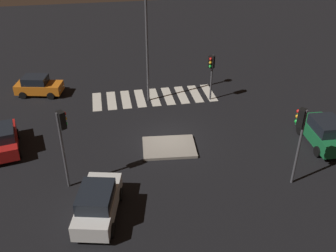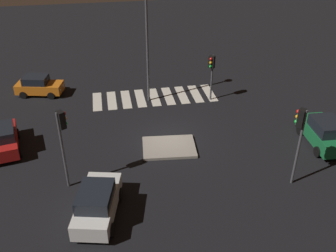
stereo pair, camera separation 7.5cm
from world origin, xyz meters
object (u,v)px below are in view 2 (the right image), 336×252
at_px(traffic_light_north, 62,131).
at_px(car_white, 97,203).
at_px(car_red, 3,139).
at_px(traffic_island, 169,147).
at_px(traffic_light_south, 212,67).
at_px(car_orange, 39,86).
at_px(traffic_light_west, 300,129).
at_px(car_green, 324,132).
at_px(street_lamp, 147,30).

bearing_deg(traffic_light_north, car_white, -92.93).
bearing_deg(car_red, car_white, -152.08).
height_order(traffic_island, traffic_light_south, traffic_light_south).
relative_size(car_orange, traffic_light_south, 1.05).
xyz_separation_m(car_orange, car_white, (-4.44, 15.07, 0.11)).
bearing_deg(traffic_island, car_white, 49.52).
bearing_deg(car_orange, traffic_light_west, -30.10).
bearing_deg(car_white, traffic_light_west, -72.34).
relative_size(car_orange, traffic_light_west, 0.84).
relative_size(car_green, traffic_light_west, 0.94).
xyz_separation_m(car_green, traffic_light_south, (5.55, -7.47, 1.92)).
xyz_separation_m(car_red, traffic_light_north, (-4.29, 4.31, 2.72)).
bearing_deg(street_lamp, car_orange, -16.80).
bearing_deg(traffic_light_west, traffic_light_north, 34.54).
height_order(car_orange, traffic_light_west, traffic_light_west).
bearing_deg(street_lamp, traffic_light_south, 170.06).
height_order(traffic_island, traffic_light_west, traffic_light_west).
bearing_deg(car_green, traffic_light_south, 39.52).
distance_m(traffic_island, car_white, 7.18).
distance_m(traffic_light_south, traffic_light_north, 13.76).
xyz_separation_m(car_orange, traffic_light_west, (-15.24, 14.20, 2.76)).
height_order(car_red, traffic_light_west, traffic_light_west).
relative_size(car_orange, street_lamp, 0.46).
relative_size(traffic_island, car_red, 0.86).
bearing_deg(traffic_island, traffic_light_north, 23.28).
bearing_deg(car_white, car_orange, 29.45).
xyz_separation_m(traffic_light_north, traffic_light_west, (-12.29, 1.91, -0.02)).
bearing_deg(car_green, car_red, 84.62).
relative_size(traffic_light_north, traffic_light_west, 1.00).
distance_m(car_white, traffic_light_south, 14.84).
height_order(car_white, traffic_light_west, traffic_light_west).
bearing_deg(car_red, car_orange, -20.82).
bearing_deg(traffic_light_west, car_red, 22.82).
distance_m(traffic_light_south, street_lamp, 5.66).
relative_size(car_red, street_lamp, 0.49).
relative_size(traffic_island, traffic_light_west, 0.77).
relative_size(traffic_light_north, street_lamp, 0.55).
relative_size(car_red, traffic_light_south, 1.12).
distance_m(car_red, traffic_light_north, 6.66).
relative_size(car_orange, car_green, 0.89).
relative_size(car_red, car_white, 0.94).
relative_size(traffic_island, traffic_light_south, 0.96).
distance_m(traffic_island, car_green, 10.09).
relative_size(car_orange, car_white, 0.88).
bearing_deg(car_green, car_orange, 63.03).
distance_m(car_red, car_green, 20.60).
bearing_deg(traffic_island, street_lamp, -86.87).
height_order(traffic_island, traffic_light_north, traffic_light_north).
height_order(car_green, car_white, car_green).
distance_m(car_green, street_lamp, 14.12).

